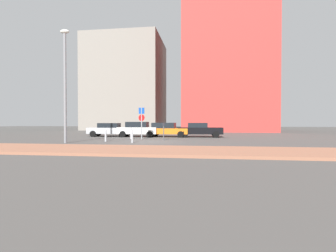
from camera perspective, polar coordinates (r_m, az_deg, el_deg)
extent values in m
plane|color=#4C4947|center=(19.68, -4.76, -3.62)|extent=(120.00, 120.00, 0.00)
cube|color=#9E664C|center=(13.63, -10.54, -5.41)|extent=(40.00, 4.21, 0.14)
cube|color=#B7BABF|center=(27.17, -13.26, -1.02)|extent=(4.60, 1.97, 0.63)
cube|color=black|center=(27.17, -13.35, 0.15)|extent=(2.23, 1.67, 0.48)
cylinder|color=black|center=(27.59, -9.72, -1.63)|extent=(0.65, 0.26, 0.64)
cylinder|color=black|center=(25.98, -10.57, -1.80)|extent=(0.65, 0.26, 0.64)
cylinder|color=black|center=(28.45, -15.71, -1.58)|extent=(0.65, 0.26, 0.64)
cylinder|color=black|center=(26.90, -16.88, -1.73)|extent=(0.65, 0.26, 0.64)
cube|color=white|center=(26.10, -6.93, -1.03)|extent=(4.13, 1.94, 0.68)
cube|color=black|center=(26.10, -7.05, 0.33)|extent=(2.25, 1.72, 0.57)
cylinder|color=black|center=(26.73, -3.63, -1.71)|extent=(0.65, 0.25, 0.64)
cylinder|color=black|center=(24.98, -4.26, -1.90)|extent=(0.65, 0.25, 0.64)
cylinder|color=black|center=(27.30, -9.36, -1.66)|extent=(0.65, 0.25, 0.64)
cylinder|color=black|center=(25.59, -10.37, -1.84)|extent=(0.65, 0.25, 0.64)
cube|color=orange|center=(25.74, -0.05, -1.16)|extent=(4.39, 1.89, 0.58)
cube|color=black|center=(25.80, -0.93, 0.12)|extent=(2.41, 1.65, 0.57)
cylinder|color=black|center=(26.34, 3.42, -1.75)|extent=(0.65, 0.25, 0.64)
cylinder|color=black|center=(24.69, 2.93, -1.93)|extent=(0.65, 0.25, 0.64)
cylinder|color=black|center=(26.87, -2.78, -1.69)|extent=(0.65, 0.25, 0.64)
cylinder|color=black|center=(25.26, -3.67, -1.86)|extent=(0.65, 0.25, 0.64)
cube|color=black|center=(25.58, 7.38, -1.08)|extent=(4.57, 1.85, 0.67)
cube|color=black|center=(25.56, 6.81, 0.20)|extent=(2.00, 1.62, 0.47)
cylinder|color=black|center=(26.53, 10.63, -1.74)|extent=(0.65, 0.24, 0.64)
cylinder|color=black|center=(24.86, 10.97, -1.93)|extent=(0.65, 0.24, 0.64)
cylinder|color=black|center=(26.44, 3.99, -1.74)|extent=(0.65, 0.24, 0.64)
cylinder|color=black|center=(24.76, 3.88, -1.92)|extent=(0.65, 0.24, 0.64)
cylinder|color=gray|center=(22.39, -6.09, 0.61)|extent=(0.10, 0.10, 2.87)
cube|color=#1447B7|center=(22.41, -6.09, 3.50)|extent=(0.54, 0.17, 0.55)
cylinder|color=red|center=(22.39, -6.09, 1.90)|extent=(0.59, 0.17, 0.60)
cylinder|color=#4C4C51|center=(21.18, -1.01, -1.65)|extent=(0.08, 0.08, 1.21)
cube|color=black|center=(21.16, -1.02, 0.38)|extent=(0.18, 0.14, 0.28)
cylinder|color=gray|center=(20.08, -22.58, 7.96)|extent=(0.20, 0.20, 8.09)
ellipsoid|color=silver|center=(21.01, -22.66, 19.39)|extent=(0.70, 0.36, 0.30)
cylinder|color=#B7B7BC|center=(22.89, -8.48, -1.69)|extent=(0.15, 0.15, 1.03)
cylinder|color=#B7B7BC|center=(18.80, -8.22, -2.30)|extent=(0.14, 0.14, 1.01)
cylinder|color=#B7B7BC|center=(20.40, -14.15, -2.22)|extent=(0.15, 0.15, 0.90)
cube|color=#BF3833|center=(45.65, 13.07, 17.70)|extent=(14.10, 13.71, 29.41)
cube|color=gray|center=(50.74, -9.42, 9.22)|extent=(13.98, 13.02, 17.67)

